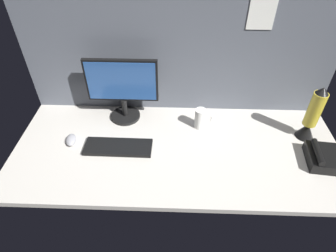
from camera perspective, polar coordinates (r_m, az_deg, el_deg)
ground_plane at (r=160.12cm, az=1.82°, el=-4.36°), size 180.00×80.00×3.00cm
cubicle_wall_back at (r=167.57cm, az=2.29°, el=14.52°), size 180.00×5.50×75.37cm
monitor at (r=167.85cm, az=-9.15°, el=7.70°), size 41.50×18.00×39.01cm
keyboard at (r=159.25cm, az=-9.95°, el=-4.18°), size 37.14×13.41×2.00cm
mouse at (r=168.99cm, az=-18.86°, el=-2.64°), size 7.53×10.58×3.40cm
mug_ceramic_white at (r=167.90cm, az=6.57°, el=1.52°), size 10.51×6.44×12.59cm
lava_lamp at (r=174.22cm, az=26.83°, el=1.56°), size 10.20×10.20×33.39cm
desk_phone at (r=169.15cm, az=28.72°, el=-5.54°), size 18.96×20.73×8.80cm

